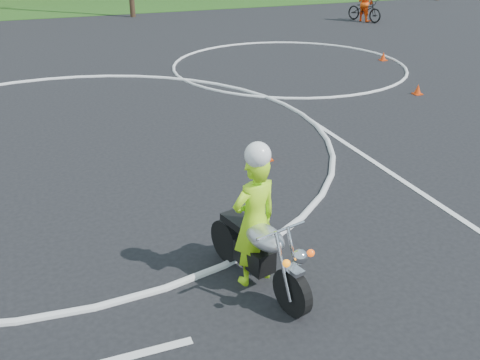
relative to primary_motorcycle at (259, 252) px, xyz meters
name	(u,v)px	position (x,y,z in m)	size (l,w,h in m)	color
ground	(73,205)	(-2.15, 3.28, -0.54)	(120.00, 120.00, 0.00)	black
grass_strip	(31,7)	(-2.15, 30.28, -0.53)	(120.00, 10.00, 0.02)	#1E4714
course_markings	(145,116)	(0.02, 7.63, -0.53)	(19.05, 19.05, 0.12)	silver
primary_motorcycle	(259,252)	(0.00, 0.00, 0.00)	(0.80, 2.07, 1.11)	black
rider_primary_grp	(255,217)	(-0.01, 0.14, 0.45)	(0.77, 0.60, 2.05)	#B3FF1A
rider_second_grp	(365,7)	(13.61, 18.60, 0.17)	(1.32, 2.21, 2.00)	black
traffic_cones	(262,133)	(2.22, 5.11, -0.40)	(16.18, 11.08, 0.30)	#E33B0B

